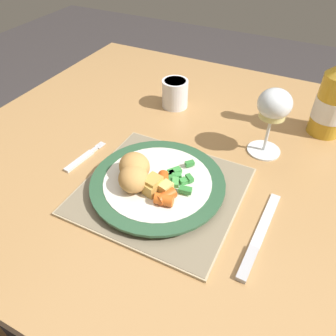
{
  "coord_description": "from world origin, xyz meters",
  "views": [
    {
      "loc": [
        0.19,
        -0.56,
        1.21
      ],
      "look_at": [
        -0.03,
        -0.12,
        0.78
      ],
      "focal_mm": 35.0,
      "sensor_mm": 36.0,
      "label": 1
    }
  ],
  "objects_px": {
    "dining_table": "(201,183)",
    "table_knife": "(257,241)",
    "dinner_plate": "(158,184)",
    "bottle": "(335,98)",
    "drinking_cup": "(175,93)",
    "wine_glass": "(274,108)",
    "fork": "(82,158)"
  },
  "relations": [
    {
      "from": "dinner_plate",
      "to": "wine_glass",
      "type": "relative_size",
      "value": 1.71
    },
    {
      "from": "dining_table",
      "to": "drinking_cup",
      "type": "bearing_deg",
      "value": 133.08
    },
    {
      "from": "table_knife",
      "to": "bottle",
      "type": "distance_m",
      "value": 0.41
    },
    {
      "from": "fork",
      "to": "dining_table",
      "type": "bearing_deg",
      "value": 30.95
    },
    {
      "from": "bottle",
      "to": "wine_glass",
      "type": "bearing_deg",
      "value": -128.02
    },
    {
      "from": "fork",
      "to": "drinking_cup",
      "type": "relative_size",
      "value": 1.61
    },
    {
      "from": "fork",
      "to": "wine_glass",
      "type": "distance_m",
      "value": 0.43
    },
    {
      "from": "fork",
      "to": "bottle",
      "type": "bearing_deg",
      "value": 37.21
    },
    {
      "from": "bottle",
      "to": "drinking_cup",
      "type": "bearing_deg",
      "value": -172.41
    },
    {
      "from": "dining_table",
      "to": "dinner_plate",
      "type": "xyz_separation_m",
      "value": [
        -0.04,
        -0.15,
        0.11
      ]
    },
    {
      "from": "dinner_plate",
      "to": "table_knife",
      "type": "bearing_deg",
      "value": -9.57
    },
    {
      "from": "dining_table",
      "to": "table_knife",
      "type": "distance_m",
      "value": 0.27
    },
    {
      "from": "wine_glass",
      "to": "drinking_cup",
      "type": "bearing_deg",
      "value": 161.35
    },
    {
      "from": "table_knife",
      "to": "wine_glass",
      "type": "bearing_deg",
      "value": 101.74
    },
    {
      "from": "dining_table",
      "to": "bottle",
      "type": "xyz_separation_m",
      "value": [
        0.23,
        0.21,
        0.19
      ]
    },
    {
      "from": "dining_table",
      "to": "wine_glass",
      "type": "bearing_deg",
      "value": 30.5
    },
    {
      "from": "table_knife",
      "to": "dinner_plate",
      "type": "bearing_deg",
      "value": 170.43
    },
    {
      "from": "fork",
      "to": "bottle",
      "type": "xyz_separation_m",
      "value": [
        0.47,
        0.35,
        0.09
      ]
    },
    {
      "from": "dining_table",
      "to": "table_knife",
      "type": "height_order",
      "value": "table_knife"
    },
    {
      "from": "fork",
      "to": "wine_glass",
      "type": "bearing_deg",
      "value": 30.8
    },
    {
      "from": "dinner_plate",
      "to": "dining_table",
      "type": "bearing_deg",
      "value": 75.44
    },
    {
      "from": "fork",
      "to": "drinking_cup",
      "type": "distance_m",
      "value": 0.32
    },
    {
      "from": "dinner_plate",
      "to": "table_knife",
      "type": "height_order",
      "value": "dinner_plate"
    },
    {
      "from": "fork",
      "to": "wine_glass",
      "type": "xyz_separation_m",
      "value": [
        0.36,
        0.21,
        0.11
      ]
    },
    {
      "from": "table_knife",
      "to": "wine_glass",
      "type": "distance_m",
      "value": 0.29
    },
    {
      "from": "bottle",
      "to": "table_knife",
      "type": "bearing_deg",
      "value": -98.26
    },
    {
      "from": "dining_table",
      "to": "table_knife",
      "type": "xyz_separation_m",
      "value": [
        0.17,
        -0.19,
        0.1
      ]
    },
    {
      "from": "dinner_plate",
      "to": "fork",
      "type": "xyz_separation_m",
      "value": [
        -0.2,
        0.01,
        -0.01
      ]
    },
    {
      "from": "wine_glass",
      "to": "dining_table",
      "type": "bearing_deg",
      "value": -149.5
    },
    {
      "from": "dinner_plate",
      "to": "table_knife",
      "type": "distance_m",
      "value": 0.22
    },
    {
      "from": "dining_table",
      "to": "fork",
      "type": "distance_m",
      "value": 0.29
    },
    {
      "from": "dining_table",
      "to": "dinner_plate",
      "type": "relative_size",
      "value": 4.32
    }
  ]
}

